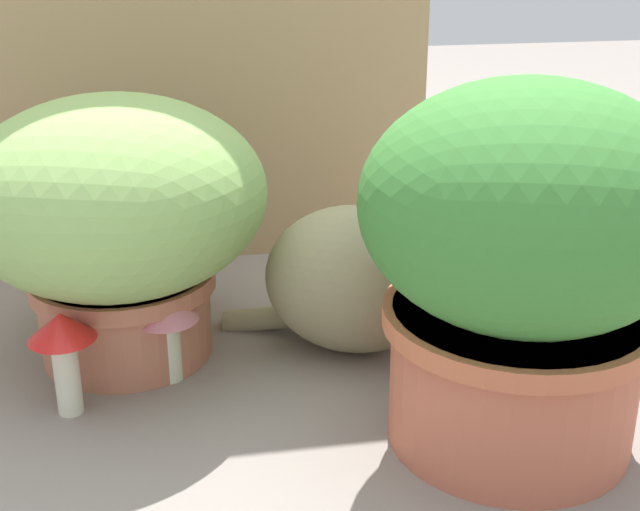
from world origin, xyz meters
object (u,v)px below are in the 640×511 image
grass_planter (117,214)px  mushroom_ornament_red (63,341)px  leafy_planter (523,255)px  mushroom_ornament_pink (166,316)px  cat (367,273)px

grass_planter → mushroom_ornament_red: (-0.07, -0.15, -0.11)m
grass_planter → leafy_planter: 0.56m
grass_planter → mushroom_ornament_pink: (0.06, -0.09, -0.12)m
leafy_planter → mushroom_ornament_pink: size_ratio=3.24×
grass_planter → cat: (0.34, -0.05, -0.09)m
cat → mushroom_ornament_pink: cat is taller
leafy_planter → cat: 0.30m
leafy_planter → mushroom_ornament_red: 0.57m
leafy_planter → mushroom_ornament_red: (-0.53, 0.15, -0.14)m
grass_planter → mushroom_ornament_red: 0.20m
grass_planter → cat: grass_planter is taller
leafy_planter → cat: size_ratio=1.21×
grass_planter → leafy_planter: size_ratio=0.95×
mushroom_ornament_pink → grass_planter: bearing=123.4°
grass_planter → leafy_planter: (0.46, -0.30, 0.03)m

